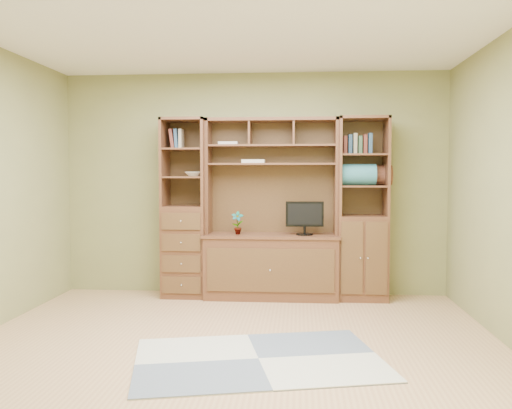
# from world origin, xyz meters

# --- Properties ---
(room) EXTENTS (4.60, 4.10, 2.64)m
(room) POSITION_xyz_m (0.00, 0.00, 1.30)
(room) COLOR tan
(room) RESTS_ON ground
(center_hutch) EXTENTS (1.54, 0.53, 2.05)m
(center_hutch) POSITION_xyz_m (0.23, 1.73, 1.02)
(center_hutch) COLOR #522E1C
(center_hutch) RESTS_ON ground
(left_tower) EXTENTS (0.50, 0.45, 2.05)m
(left_tower) POSITION_xyz_m (-0.77, 1.77, 1.02)
(left_tower) COLOR #522E1C
(left_tower) RESTS_ON ground
(right_tower) EXTENTS (0.55, 0.45, 2.05)m
(right_tower) POSITION_xyz_m (1.25, 1.77, 1.02)
(right_tower) COLOR #522E1C
(right_tower) RESTS_ON ground
(rug) EXTENTS (2.09, 1.63, 0.01)m
(rug) POSITION_xyz_m (0.23, -0.35, 0.01)
(rug) COLOR gray
(rug) RESTS_ON ground
(monitor) EXTENTS (0.43, 0.21, 0.52)m
(monitor) POSITION_xyz_m (0.60, 1.70, 0.99)
(monitor) COLOR black
(monitor) RESTS_ON center_hutch
(orchid) EXTENTS (0.14, 0.09, 0.26)m
(orchid) POSITION_xyz_m (-0.16, 1.70, 0.86)
(orchid) COLOR #945232
(orchid) RESTS_ON center_hutch
(magazines) EXTENTS (0.26, 0.19, 0.04)m
(magazines) POSITION_xyz_m (0.01, 1.82, 1.56)
(magazines) COLOR beige
(magazines) RESTS_ON center_hutch
(bowl) EXTENTS (0.21, 0.21, 0.05)m
(bowl) POSITION_xyz_m (-0.67, 1.77, 1.42)
(bowl) COLOR silver
(bowl) RESTS_ON left_tower
(blanket_teal) EXTENTS (0.41, 0.24, 0.24)m
(blanket_teal) POSITION_xyz_m (1.18, 1.73, 1.41)
(blanket_teal) COLOR #2E6D79
(blanket_teal) RESTS_ON right_tower
(blanket_red) EXTENTS (0.41, 0.23, 0.23)m
(blanket_red) POSITION_xyz_m (1.38, 1.85, 1.40)
(blanket_red) COLOR brown
(blanket_red) RESTS_ON right_tower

